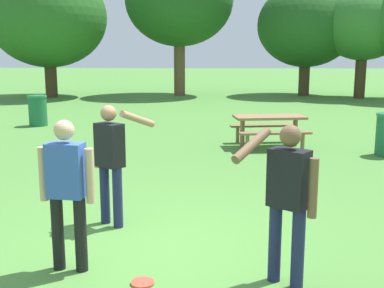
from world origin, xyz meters
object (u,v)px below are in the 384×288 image
at_px(person_bystander, 67,186).
at_px(tree_tall_left, 48,17).
at_px(person_catcher, 288,193).
at_px(trash_can_further_along, 38,111).
at_px(tree_far_right, 306,26).
at_px(picnic_table_near, 269,124).
at_px(frisbee, 142,283).
at_px(tree_broad_center, 179,0).
at_px(person_thrower, 111,156).
at_px(tree_slender_mid, 364,23).

bearing_deg(person_bystander, tree_tall_left, 109.11).
xyz_separation_m(person_catcher, trash_can_further_along, (-6.29, 10.30, -0.48)).
xyz_separation_m(person_bystander, trash_can_further_along, (-4.02, 10.07, -0.46)).
height_order(person_catcher, person_bystander, same).
bearing_deg(tree_far_right, person_catcher, -100.42).
bearing_deg(tree_far_right, picnic_table_near, -103.27).
bearing_deg(frisbee, tree_broad_center, 93.17).
distance_m(person_bystander, trash_can_further_along, 10.85).
relative_size(person_thrower, person_bystander, 1.00).
bearing_deg(tree_broad_center, picnic_table_near, -76.90).
bearing_deg(person_thrower, tree_far_right, 72.96).
height_order(person_thrower, tree_tall_left, tree_tall_left).
bearing_deg(tree_slender_mid, tree_far_right, 155.20).
relative_size(person_catcher, tree_broad_center, 0.23).
height_order(person_catcher, tree_tall_left, tree_tall_left).
height_order(person_catcher, tree_far_right, tree_far_right).
xyz_separation_m(picnic_table_near, tree_tall_left, (-9.62, 12.48, 3.37)).
height_order(picnic_table_near, trash_can_further_along, trash_can_further_along).
xyz_separation_m(person_catcher, picnic_table_near, (0.60, 7.23, -0.40)).
height_order(person_bystander, tree_tall_left, tree_tall_left).
xyz_separation_m(person_thrower, trash_can_further_along, (-4.19, 8.68, -0.48)).
xyz_separation_m(person_catcher, tree_far_right, (3.90, 21.22, 2.63)).
bearing_deg(frisbee, tree_far_right, 75.90).
relative_size(person_catcher, tree_far_right, 0.29).
bearing_deg(tree_slender_mid, tree_tall_left, -178.77).
bearing_deg(tree_tall_left, tree_far_right, 6.65).
height_order(person_thrower, tree_broad_center, tree_broad_center).
bearing_deg(person_bystander, frisbee, -19.80).
bearing_deg(person_catcher, trash_can_further_along, 121.39).
bearing_deg(tree_tall_left, person_bystander, -70.89).
bearing_deg(tree_tall_left, trash_can_further_along, -73.82).
distance_m(picnic_table_near, tree_far_right, 14.69).
bearing_deg(tree_broad_center, tree_slender_mid, -6.25).
bearing_deg(picnic_table_near, person_catcher, -94.77).
height_order(person_thrower, tree_far_right, tree_far_right).
height_order(tree_tall_left, tree_slender_mid, tree_tall_left).
height_order(person_catcher, tree_broad_center, tree_broad_center).
relative_size(person_bystander, picnic_table_near, 0.86).
relative_size(person_thrower, tree_slender_mid, 0.30).
bearing_deg(picnic_table_near, person_thrower, -115.78).
xyz_separation_m(frisbee, picnic_table_near, (2.05, 7.29, 0.55)).
relative_size(tree_broad_center, tree_slender_mid, 1.33).
bearing_deg(tree_tall_left, person_thrower, -69.07).
height_order(person_bystander, tree_slender_mid, tree_slender_mid).
xyz_separation_m(person_bystander, tree_far_right, (6.17, 20.98, 2.65)).
bearing_deg(tree_slender_mid, person_bystander, -113.75).
bearing_deg(person_bystander, picnic_table_near, 67.67).
relative_size(tree_tall_left, tree_far_right, 1.12).
bearing_deg(person_bystander, person_thrower, 83.15).
height_order(frisbee, picnic_table_near, picnic_table_near).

